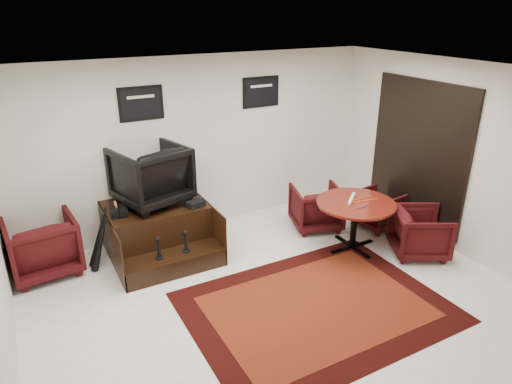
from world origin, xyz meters
TOP-DOWN VIEW (x-y plane):
  - ground at (0.00, 0.00)m, footprint 6.00×6.00m
  - room_shell at (0.41, 0.12)m, footprint 6.02×5.02m
  - area_rug at (0.31, -0.38)m, footprint 3.12×2.34m
  - shine_podium at (-0.97, 1.90)m, footprint 1.46×1.50m
  - shine_chair at (-0.97, 2.05)m, footprint 1.13×1.09m
  - shoes_pair at (-1.52, 1.87)m, footprint 0.25×0.30m
  - polish_kit at (-0.46, 1.62)m, footprint 0.29×0.23m
  - umbrella_black at (-1.83, 1.80)m, footprint 0.29×0.11m
  - umbrella_hooked at (-1.81, 1.93)m, footprint 0.34×0.13m
  - armchair_side at (-2.54, 2.10)m, footprint 0.95×0.90m
  - meeting_table at (1.68, 0.59)m, footprint 1.17×1.17m
  - table_chair_back at (1.59, 1.46)m, footprint 0.95×0.92m
  - table_chair_window at (2.52, 1.00)m, footprint 0.71×0.75m
  - table_chair_corner at (2.43, -0.02)m, footprint 0.98×1.00m
  - paper_roll at (1.67, 0.69)m, footprint 0.35×0.31m
  - table_clutter at (1.79, 0.57)m, footprint 0.57×0.30m

SIDE VIEW (x-z plane):
  - ground at x=0.00m, z-range 0.00..0.00m
  - area_rug at x=0.31m, z-range 0.00..0.01m
  - table_chair_window at x=2.52m, z-range 0.00..0.68m
  - shine_podium at x=-0.97m, z-range -0.03..0.72m
  - table_chair_corner at x=2.43m, z-range 0.00..0.78m
  - umbrella_black at x=-1.83m, z-range 0.00..0.78m
  - table_chair_back at x=1.59m, z-range 0.00..0.79m
  - umbrella_hooked at x=-1.81m, z-range 0.00..0.91m
  - armchair_side at x=-2.54m, z-range 0.00..0.91m
  - meeting_table at x=1.68m, z-range 0.29..1.06m
  - table_clutter at x=1.79m, z-range 0.77..0.78m
  - paper_roll at x=1.67m, z-range 0.77..0.82m
  - polish_kit at x=-0.46m, z-range 0.75..0.84m
  - shoes_pair at x=-1.52m, z-range 0.75..0.85m
  - shine_chair at x=-0.97m, z-range 0.75..1.72m
  - room_shell at x=0.41m, z-range 0.38..3.19m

